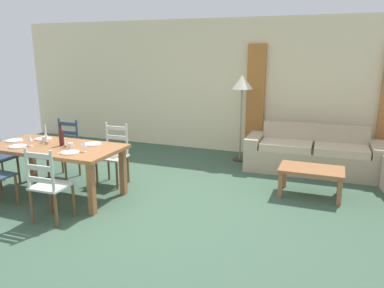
% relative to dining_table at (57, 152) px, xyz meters
% --- Properties ---
extents(ground_plane, '(9.60, 9.60, 0.02)m').
position_rel_dining_table_xyz_m(ground_plane, '(1.41, 0.08, -0.67)').
color(ground_plane, '#3A5742').
extents(wall_far, '(9.60, 0.16, 2.70)m').
position_rel_dining_table_xyz_m(wall_far, '(1.41, 3.38, 0.69)').
color(wall_far, beige).
rests_on(wall_far, ground_plane).
extents(curtain_panel_left, '(0.35, 0.08, 2.20)m').
position_rel_dining_table_xyz_m(curtain_panel_left, '(2.17, 3.24, 0.44)').
color(curtain_panel_left, '#B66F32').
rests_on(curtain_panel_left, ground_plane).
extents(dining_table, '(1.90, 0.96, 0.75)m').
position_rel_dining_table_xyz_m(dining_table, '(0.00, 0.00, 0.00)').
color(dining_table, '#9A6137').
rests_on(dining_table, ground_plane).
extents(dining_chair_near_right, '(0.43, 0.41, 0.96)m').
position_rel_dining_table_xyz_m(dining_chair_near_right, '(0.49, -0.74, -0.19)').
color(dining_chair_near_right, beige).
rests_on(dining_chair_near_right, ground_plane).
extents(dining_chair_far_left, '(0.42, 0.41, 0.96)m').
position_rel_dining_table_xyz_m(dining_chair_far_left, '(-0.48, 0.73, -0.19)').
color(dining_chair_far_left, navy).
rests_on(dining_chair_far_left, ground_plane).
extents(dining_chair_far_right, '(0.43, 0.41, 0.96)m').
position_rel_dining_table_xyz_m(dining_chair_far_right, '(0.47, 0.73, -0.19)').
color(dining_chair_far_right, beige).
rests_on(dining_chair_far_right, ground_plane).
extents(dinner_plate_near_left, '(0.24, 0.24, 0.02)m').
position_rel_dining_table_xyz_m(dinner_plate_near_left, '(-0.45, -0.25, 0.10)').
color(dinner_plate_near_left, white).
rests_on(dinner_plate_near_left, dining_table).
extents(fork_near_left, '(0.02, 0.17, 0.01)m').
position_rel_dining_table_xyz_m(fork_near_left, '(-0.60, -0.25, 0.09)').
color(fork_near_left, silver).
rests_on(fork_near_left, dining_table).
extents(dinner_plate_near_right, '(0.24, 0.24, 0.02)m').
position_rel_dining_table_xyz_m(dinner_plate_near_right, '(0.45, -0.25, 0.10)').
color(dinner_plate_near_right, white).
rests_on(dinner_plate_near_right, dining_table).
extents(fork_near_right, '(0.03, 0.17, 0.01)m').
position_rel_dining_table_xyz_m(fork_near_right, '(0.30, -0.25, 0.09)').
color(fork_near_right, silver).
rests_on(fork_near_right, dining_table).
extents(dinner_plate_far_left, '(0.24, 0.24, 0.02)m').
position_rel_dining_table_xyz_m(dinner_plate_far_left, '(-0.45, 0.25, 0.10)').
color(dinner_plate_far_left, white).
rests_on(dinner_plate_far_left, dining_table).
extents(fork_far_left, '(0.03, 0.17, 0.01)m').
position_rel_dining_table_xyz_m(fork_far_left, '(-0.60, 0.25, 0.09)').
color(fork_far_left, silver).
rests_on(fork_far_left, dining_table).
extents(dinner_plate_far_right, '(0.24, 0.24, 0.02)m').
position_rel_dining_table_xyz_m(dinner_plate_far_right, '(0.45, 0.25, 0.10)').
color(dinner_plate_far_right, white).
rests_on(dinner_plate_far_right, dining_table).
extents(fork_far_right, '(0.02, 0.17, 0.01)m').
position_rel_dining_table_xyz_m(fork_far_right, '(0.30, 0.25, 0.09)').
color(fork_far_right, silver).
rests_on(fork_far_right, dining_table).
extents(dinner_plate_head_west, '(0.24, 0.24, 0.02)m').
position_rel_dining_table_xyz_m(dinner_plate_head_west, '(-0.78, -0.00, 0.10)').
color(dinner_plate_head_west, white).
rests_on(dinner_plate_head_west, dining_table).
extents(fork_head_west, '(0.03, 0.17, 0.01)m').
position_rel_dining_table_xyz_m(fork_head_west, '(-0.93, -0.00, 0.09)').
color(fork_head_west, silver).
rests_on(fork_head_west, dining_table).
extents(wine_bottle, '(0.07, 0.07, 0.32)m').
position_rel_dining_table_xyz_m(wine_bottle, '(0.08, 0.04, 0.20)').
color(wine_bottle, '#471919').
rests_on(wine_bottle, dining_table).
extents(wine_glass_near_left, '(0.06, 0.06, 0.16)m').
position_rel_dining_table_xyz_m(wine_glass_near_left, '(-0.32, -0.15, 0.20)').
color(wine_glass_near_left, white).
rests_on(wine_glass_near_left, dining_table).
extents(wine_glass_near_right, '(0.06, 0.06, 0.16)m').
position_rel_dining_table_xyz_m(wine_glass_near_right, '(0.59, -0.12, 0.20)').
color(wine_glass_near_right, white).
rests_on(wine_glass_near_right, dining_table).
extents(wine_glass_far_left, '(0.06, 0.06, 0.16)m').
position_rel_dining_table_xyz_m(wine_glass_far_left, '(-0.30, 0.14, 0.20)').
color(wine_glass_far_left, white).
rests_on(wine_glass_far_left, dining_table).
extents(coffee_cup_primary, '(0.07, 0.07, 0.09)m').
position_rel_dining_table_xyz_m(coffee_cup_primary, '(0.32, -0.07, 0.13)').
color(coffee_cup_primary, silver).
rests_on(coffee_cup_primary, dining_table).
extents(coffee_cup_secondary, '(0.07, 0.07, 0.09)m').
position_rel_dining_table_xyz_m(coffee_cup_secondary, '(-0.29, 0.10, 0.13)').
color(coffee_cup_secondary, silver).
rests_on(coffee_cup_secondary, dining_table).
extents(candle_tall, '(0.05, 0.05, 0.29)m').
position_rel_dining_table_xyz_m(candle_tall, '(-0.18, 0.02, 0.17)').
color(candle_tall, '#998C66').
rests_on(candle_tall, dining_table).
extents(candle_short, '(0.05, 0.05, 0.14)m').
position_rel_dining_table_xyz_m(candle_short, '(0.20, -0.04, 0.12)').
color(candle_short, '#998C66').
rests_on(candle_short, dining_table).
extents(couch, '(2.30, 0.86, 0.80)m').
position_rel_dining_table_xyz_m(couch, '(3.37, 2.54, -0.37)').
color(couch, tan).
rests_on(couch, ground_plane).
extents(coffee_table, '(0.90, 0.56, 0.42)m').
position_rel_dining_table_xyz_m(coffee_table, '(3.43, 1.32, -0.31)').
color(coffee_table, '#9A6137').
rests_on(coffee_table, ground_plane).
extents(standing_lamp, '(0.40, 0.40, 1.64)m').
position_rel_dining_table_xyz_m(standing_lamp, '(2.02, 2.72, 0.75)').
color(standing_lamp, '#332D28').
rests_on(standing_lamp, ground_plane).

